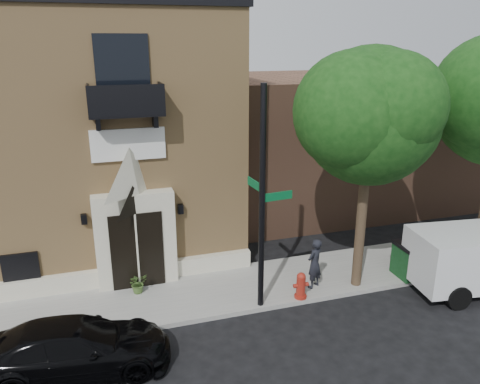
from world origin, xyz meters
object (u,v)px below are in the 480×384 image
object	(u,v)px
black_sedan	(76,347)
fire_hydrant	(301,285)
street_sign	(262,201)
dumpster	(422,258)
pedestrian_near	(315,263)

from	to	relation	value
black_sedan	fire_hydrant	distance (m)	6.88
street_sign	dumpster	size ratio (longest dim) A/B	3.59
fire_hydrant	pedestrian_near	distance (m)	0.97
dumpster	pedestrian_near	world-z (taller)	pedestrian_near
dumpster	black_sedan	bearing A→B (deg)	-170.75
street_sign	pedestrian_near	size ratio (longest dim) A/B	3.95
pedestrian_near	black_sedan	bearing A→B (deg)	-15.22
street_sign	fire_hydrant	xyz separation A→B (m)	(1.34, -0.02, -2.97)
street_sign	dumpster	bearing A→B (deg)	-4.09
black_sedan	street_sign	xyz separation A→B (m)	(5.41, 1.33, 2.88)
dumpster	pedestrian_near	distance (m)	4.00
dumpster	pedestrian_near	bearing A→B (deg)	177.31
fire_hydrant	pedestrian_near	xyz separation A→B (m)	(0.70, 0.51, 0.43)
black_sedan	fire_hydrant	size ratio (longest dim) A/B	5.32
black_sedan	dumpster	world-z (taller)	dumpster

